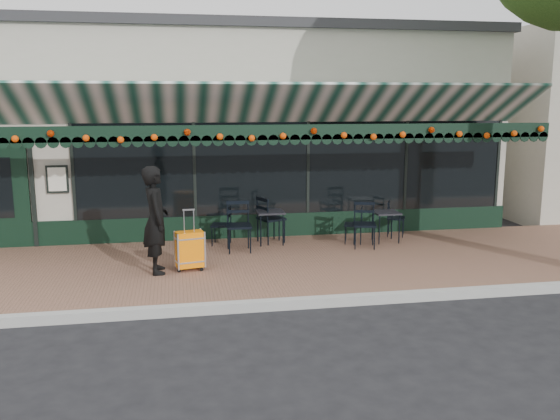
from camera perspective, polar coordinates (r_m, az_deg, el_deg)
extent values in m
plane|color=black|center=(8.95, -0.51, -9.37)|extent=(80.00, 80.00, 0.00)
cube|color=brown|center=(10.81, -2.31, -5.42)|extent=(18.00, 4.00, 0.15)
cube|color=#9E9E99|center=(8.85, -0.43, -9.09)|extent=(18.00, 0.16, 0.15)
cube|color=#A8A392|center=(16.37, -5.28, 7.73)|extent=(12.00, 8.00, 4.50)
cube|color=black|center=(12.63, 1.81, 4.20)|extent=(9.20, 0.04, 2.00)
cube|color=black|center=(12.86, -25.37, 1.50)|extent=(1.10, 0.07, 2.20)
cube|color=silver|center=(12.54, -20.65, 2.79)|extent=(0.42, 0.04, 0.55)
cube|color=black|center=(10.92, -2.78, 7.46)|extent=(12.00, 0.03, 0.28)
cylinder|color=#E65907|center=(10.86, -2.74, 7.33)|extent=(11.60, 0.12, 0.12)
imported|color=black|center=(10.17, -11.86, -0.93)|extent=(0.51, 0.71, 1.83)
cube|color=orange|center=(10.31, -8.68, -3.75)|extent=(0.51, 0.35, 0.62)
cube|color=black|center=(10.40, -8.63, -5.57)|extent=(0.51, 0.35, 0.06)
cube|color=silver|center=(10.20, -8.76, -1.02)|extent=(0.21, 0.08, 0.38)
cube|color=black|center=(12.38, 10.18, -0.24)|extent=(0.51, 0.51, 0.03)
cylinder|color=black|center=(12.18, 9.54, -1.92)|extent=(0.03, 0.03, 0.60)
cylinder|color=black|center=(12.32, 11.40, -1.83)|extent=(0.03, 0.03, 0.60)
cylinder|color=black|center=(12.57, 8.89, -1.51)|extent=(0.03, 0.03, 0.60)
cylinder|color=black|center=(12.71, 10.70, -1.43)|extent=(0.03, 0.03, 0.60)
cube|color=black|center=(12.02, -0.96, -0.18)|extent=(0.55, 0.55, 0.04)
cylinder|color=black|center=(11.84, -1.87, -2.03)|extent=(0.03, 0.03, 0.64)
cylinder|color=black|center=(11.91, 0.31, -1.95)|extent=(0.03, 0.03, 0.64)
cylinder|color=black|center=(12.28, -2.18, -1.57)|extent=(0.03, 0.03, 0.64)
cylinder|color=black|center=(12.35, -0.08, -1.49)|extent=(0.03, 0.03, 0.64)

